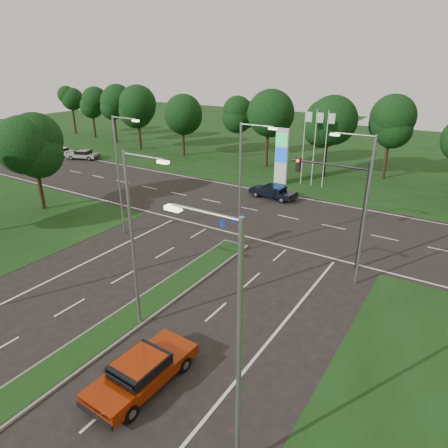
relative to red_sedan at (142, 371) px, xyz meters
The scene contains 18 objects.
ground 4.90m from the red_sedan, 141.40° to the right, with size 160.00×160.00×0.00m, color black.
verge_far 52.12m from the red_sedan, 94.17° to the left, with size 160.00×50.00×0.02m, color black.
cross_road 21.33m from the red_sedan, 100.23° to the left, with size 160.00×12.00×0.02m, color black.
median_kerb 3.97m from the red_sedan, 165.54° to the left, with size 2.00×26.00×0.12m, color slate.
streetlight_median_near 5.96m from the red_sedan, 133.11° to the left, with size 2.53×0.22×9.00m.
streetlight_median_far 13.97m from the red_sedan, 102.12° to the left, with size 2.53×0.22×9.00m.
streetlight_left_far 16.90m from the red_sedan, 137.76° to the left, with size 2.53×0.22×9.00m.
streetlight_right_far 14.58m from the red_sedan, 68.88° to the left, with size 2.53×0.22×9.00m.
streetlight_right_near 6.72m from the red_sedan, 11.54° to the right, with size 2.53×0.22×9.00m.
traffic_signal 15.85m from the red_sedan, 77.20° to the left, with size 5.10×0.42×7.00m.
median_signs 13.94m from the red_sedan, 105.81° to the left, with size 1.16×1.76×2.38m.
gas_pylon 31.06m from the red_sedan, 104.16° to the left, with size 5.80×1.26×8.00m.
tree_left_far 24.87m from the red_sedan, 153.30° to the left, with size 5.20×5.20×8.86m.
treeline_far 37.59m from the red_sedan, 95.70° to the left, with size 6.00×6.00×9.90m.
red_sedan is the anchor object (origin of this frame).
navy_sedan 25.73m from the red_sedan, 103.94° to the left, with size 4.60×2.13×1.23m.
far_car_a 43.92m from the red_sedan, 143.72° to the left, with size 4.58×3.16×1.21m.
far_car_b 47.77m from the red_sedan, 147.05° to the left, with size 3.76×1.70×1.07m.
Camera 1 is at (13.61, -6.03, 12.63)m, focal length 32.00 mm.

